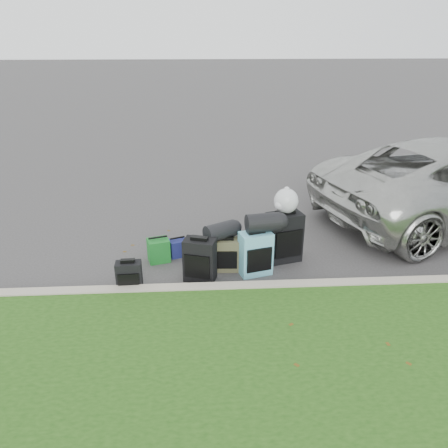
{
  "coord_description": "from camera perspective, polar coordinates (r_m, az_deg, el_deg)",
  "views": [
    {
      "loc": [
        -0.47,
        -6.2,
        3.36
      ],
      "look_at": [
        -0.1,
        0.2,
        0.55
      ],
      "focal_mm": 35.0,
      "sensor_mm": 36.0,
      "label": 1
    }
  ],
  "objects": [
    {
      "name": "duffel_left",
      "position": [
        6.53,
        -0.45,
        -0.92
      ],
      "size": [
        0.55,
        0.47,
        0.26
      ],
      "primitive_type": "cylinder",
      "rotation": [
        0.0,
        1.57,
        0.52
      ],
      "color": "black",
      "rests_on": "suitcase_olive"
    },
    {
      "name": "ground",
      "position": [
        7.07,
        0.91,
        -4.72
      ],
      "size": [
        120.0,
        120.0,
        0.0
      ],
      "primitive_type": "plane",
      "color": "#383535",
      "rests_on": "ground"
    },
    {
      "name": "curb",
      "position": [
        6.17,
        1.59,
        -8.51
      ],
      "size": [
        120.0,
        0.18,
        0.15
      ],
      "primitive_type": "cube",
      "color": "#9E937F",
      "rests_on": "ground"
    },
    {
      "name": "suitcase_teal",
      "position": [
        6.56,
        4.14,
        -3.86
      ],
      "size": [
        0.53,
        0.39,
        0.67
      ],
      "primitive_type": "cube",
      "rotation": [
        0.0,
        0.0,
        0.26
      ],
      "color": "teal",
      "rests_on": "ground"
    },
    {
      "name": "suitcase_olive",
      "position": [
        6.68,
        0.37,
        -4.02
      ],
      "size": [
        0.38,
        0.25,
        0.51
      ],
      "primitive_type": "cube",
      "rotation": [
        0.0,
        0.0,
        -0.05
      ],
      "color": "#3F3E28",
      "rests_on": "ground"
    },
    {
      "name": "duffel_right",
      "position": [
        6.42,
        5.15,
        0.19
      ],
      "size": [
        0.54,
        0.36,
        0.28
      ],
      "primitive_type": "cylinder",
      "rotation": [
        0.0,
        1.57,
        0.16
      ],
      "color": "black",
      "rests_on": "suitcase_teal"
    },
    {
      "name": "suitcase_large_black_right",
      "position": [
        6.97,
        7.84,
        -1.71
      ],
      "size": [
        0.6,
        0.45,
        0.8
      ],
      "primitive_type": "cube",
      "rotation": [
        0.0,
        0.0,
        0.27
      ],
      "color": "black",
      "rests_on": "ground"
    },
    {
      "name": "suitcase_large_black_left",
      "position": [
        6.4,
        -3.17,
        -4.71
      ],
      "size": [
        0.51,
        0.39,
        0.65
      ],
      "primitive_type": "cube",
      "rotation": [
        0.0,
        0.0,
        -0.28
      ],
      "color": "black",
      "rests_on": "ground"
    },
    {
      "name": "tote_green",
      "position": [
        7.04,
        -8.53,
        -3.41
      ],
      "size": [
        0.39,
        0.34,
        0.37
      ],
      "primitive_type": "cube",
      "rotation": [
        0.0,
        0.0,
        0.28
      ],
      "color": "#186D23",
      "rests_on": "ground"
    },
    {
      "name": "suitcase_small_black",
      "position": [
        6.32,
        -12.28,
        -6.71
      ],
      "size": [
        0.36,
        0.21,
        0.44
      ],
      "primitive_type": "cube",
      "rotation": [
        0.0,
        0.0,
        0.05
      ],
      "color": "black",
      "rests_on": "ground"
    },
    {
      "name": "trash_bag",
      "position": [
        6.79,
        8.12,
        2.99
      ],
      "size": [
        0.38,
        0.38,
        0.38
      ],
      "primitive_type": "sphere",
      "color": "silver",
      "rests_on": "suitcase_large_black_right"
    },
    {
      "name": "tote_navy",
      "position": [
        7.18,
        -6.05,
        -3.12
      ],
      "size": [
        0.32,
        0.28,
        0.28
      ],
      "primitive_type": "cube",
      "rotation": [
        0.0,
        0.0,
        0.34
      ],
      "color": "navy",
      "rests_on": "ground"
    }
  ]
}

